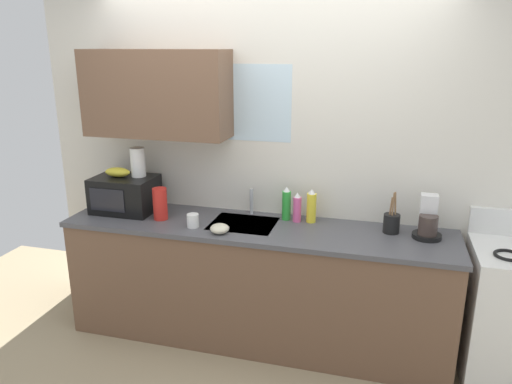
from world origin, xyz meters
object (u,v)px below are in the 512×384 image
Objects in this scene: cereal_canister at (160,204)px; banana_bunch at (118,172)px; utensil_crock at (391,223)px; dish_soap_bottle_green at (286,204)px; dish_soap_bottle_yellow at (311,207)px; paper_towel_roll at (138,162)px; dish_soap_bottle_pink at (297,208)px; small_bowl at (220,229)px; mug_white at (193,221)px; coffee_maker at (428,222)px; microwave at (125,194)px.

banana_bunch is at bearing 165.62° from cereal_canister.
utensil_crock reaches higher than cereal_canister.
dish_soap_bottle_green is 1.01× the size of dish_soap_bottle_yellow.
cereal_canister is (0.24, -0.15, -0.26)m from paper_towel_roll.
paper_towel_roll is at bearing -176.43° from dish_soap_bottle_yellow.
paper_towel_roll is 0.75× the size of utensil_crock.
utensil_crock is (0.66, -0.05, -0.03)m from dish_soap_bottle_pink.
cereal_canister is 0.54m from small_bowl.
dish_soap_bottle_yellow is 2.61× the size of mug_white.
dish_soap_bottle_pink is at bearing 4.86° from banana_bunch.
banana_bunch is at bearing -178.52° from coffee_maker.
microwave is 0.18m from banana_bunch.
dish_soap_bottle_yellow reaches higher than cereal_canister.
mug_white is (-1.57, -0.25, -0.06)m from coffee_maker.
microwave is 1.98m from utensil_crock.
microwave is at bearing -178.44° from coffee_maker.
paper_towel_roll is at bearing 155.68° from mug_white.
banana_bunch is 0.75m from mug_white.
microwave is 3.54× the size of small_bowl.
dish_soap_bottle_yellow is at bearing 9.04° from dish_soap_bottle_pink.
mug_white is (0.29, -0.09, -0.07)m from cereal_canister.
coffee_maker is 1.12× the size of dish_soap_bottle_green.
cereal_canister is at bearing -165.15° from dish_soap_bottle_green.
dish_soap_bottle_yellow is (1.42, 0.13, -0.02)m from microwave.
dish_soap_bottle_green is (1.28, 0.14, -0.19)m from banana_bunch.
utensil_crock is at bearing 1.97° from banana_bunch.
dish_soap_bottle_green is 0.69m from mug_white.
utensil_crock is (1.98, 0.07, -0.06)m from microwave.
dish_soap_bottle_pink is 0.93× the size of cereal_canister.
dish_soap_bottle_green is at bearing 175.43° from coffee_maker.
microwave is at bearing 163.73° from small_bowl.
dish_soap_bottle_pink is (1.36, 0.12, -0.20)m from banana_bunch.
paper_towel_roll reaches higher than coffee_maker.
dish_soap_bottle_pink is at bearing -170.96° from dish_soap_bottle_yellow.
microwave is at bearing -1.80° from banana_bunch.
coffee_maker is 0.96× the size of utensil_crock.
coffee_maker is 1.87m from cereal_canister.
small_bowl is (-0.56, -0.38, -0.08)m from dish_soap_bottle_yellow.
small_bowl is at bearing -141.70° from dish_soap_bottle_pink.
banana_bunch is 1.38m from dish_soap_bottle_pink.
dish_soap_bottle_green is 0.18m from dish_soap_bottle_yellow.
dish_soap_bottle_green is at bearing 174.89° from utensil_crock.
utensil_crock reaches higher than dish_soap_bottle_yellow.
utensil_crock is (1.63, 0.17, -0.05)m from cereal_canister.
dish_soap_bottle_pink is at bearing 24.12° from mug_white.
banana_bunch is (-0.05, 0.00, 0.17)m from microwave.
microwave is 0.66m from mug_white.
microwave is 1.24m from dish_soap_bottle_green.
microwave is at bearing -174.89° from dish_soap_bottle_pink.
banana_bunch reaches higher than dish_soap_bottle_pink.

